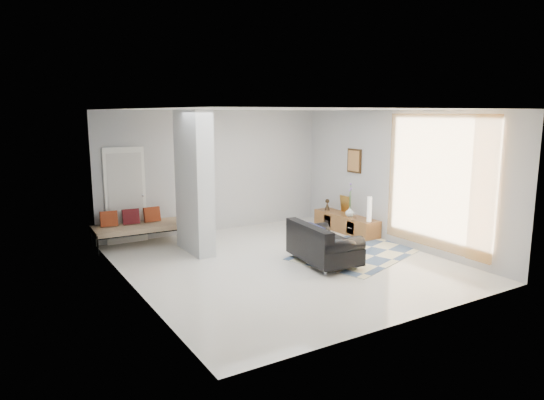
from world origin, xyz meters
TOP-DOWN VIEW (x-y plane):
  - floor at (0.00, 0.00)m, footprint 6.00×6.00m
  - ceiling at (0.00, 0.00)m, footprint 6.00×6.00m
  - wall_back at (0.00, 3.00)m, footprint 6.00×0.00m
  - wall_front at (0.00, -3.00)m, footprint 6.00×0.00m
  - wall_left at (-2.75, 0.00)m, footprint 0.00×6.00m
  - wall_right at (2.75, 0.00)m, footprint 0.00×6.00m
  - partition_column at (-1.10, 1.60)m, footprint 0.35×1.20m
  - hallway_door at (-2.10, 2.96)m, footprint 0.85×0.06m
  - curtain at (2.67, -1.15)m, footprint 0.00×2.55m
  - wall_art at (2.72, 1.28)m, footprint 0.04×0.45m
  - media_console at (2.52, 1.28)m, footprint 0.45×1.89m
  - loveseat at (0.54, -0.39)m, footprint 0.99×1.53m
  - daybed at (-1.92, 2.62)m, footprint 1.96×0.89m
  - area_rug at (1.60, -0.22)m, footprint 3.05×2.50m
  - cylinder_lamp at (2.50, 0.48)m, footprint 0.10×0.10m
  - bronze_figurine at (2.47, 1.93)m, footprint 0.15×0.15m
  - vase at (2.47, 1.09)m, footprint 0.21×0.21m

SIDE VIEW (x-z plane):
  - floor at x=0.00m, z-range 0.00..0.00m
  - area_rug at x=1.60m, z-range 0.00..0.01m
  - media_console at x=2.52m, z-range -0.20..0.60m
  - loveseat at x=0.54m, z-range -0.02..0.74m
  - daybed at x=-1.92m, z-range 0.03..0.79m
  - vase at x=2.47m, z-range 0.40..0.62m
  - bronze_figurine at x=2.47m, z-range 0.40..0.67m
  - cylinder_lamp at x=2.50m, z-range 0.40..0.95m
  - hallway_door at x=-2.10m, z-range 0.00..2.04m
  - partition_column at x=-1.10m, z-range 0.00..2.80m
  - wall_back at x=0.00m, z-range -1.60..4.40m
  - wall_front at x=0.00m, z-range -1.60..4.40m
  - wall_left at x=-2.75m, z-range -1.60..4.40m
  - wall_right at x=2.75m, z-range -1.60..4.40m
  - curtain at x=2.67m, z-range 0.17..2.72m
  - wall_art at x=2.72m, z-range 1.38..1.92m
  - ceiling at x=0.00m, z-range 2.80..2.80m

